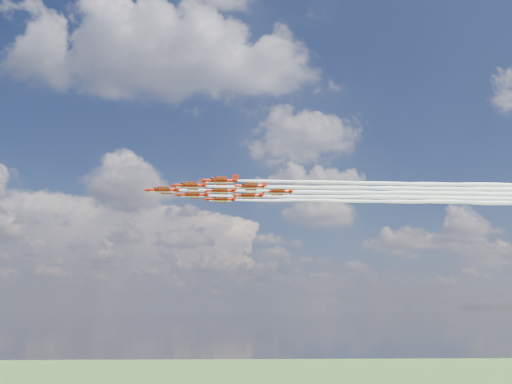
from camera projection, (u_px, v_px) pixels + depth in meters
jet_lead at (354, 193)px, 164.86m from camera, size 133.61×10.41×3.04m
jet_row2_port at (388, 188)px, 158.92m from camera, size 133.61×10.41×3.04m
jet_row2_starb at (376, 197)px, 171.78m from camera, size 133.61×10.41×3.04m
jet_row3_port at (424, 184)px, 152.98m from camera, size 133.61×10.41×3.04m
jet_row3_centre at (409, 193)px, 165.84m from camera, size 133.61×10.41×3.04m
jet_row3_starb at (396, 201)px, 178.70m from camera, size 133.61×10.41×3.04m
jet_row4_port at (445, 189)px, 159.90m from camera, size 133.61×10.41×3.04m
jet_row4_starb at (429, 198)px, 172.76m from camera, size 133.61×10.41×3.04m
jet_tail at (464, 194)px, 166.82m from camera, size 133.61×10.41×3.04m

